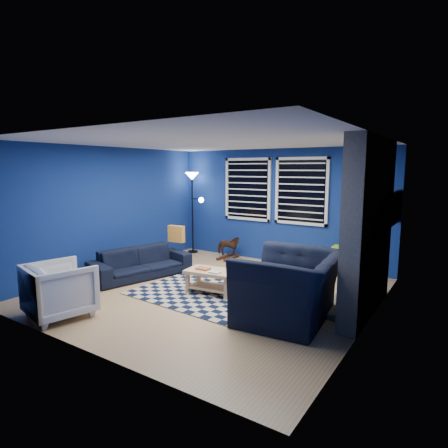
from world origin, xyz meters
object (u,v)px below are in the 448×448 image
object	(u,v)px
rocking_horse	(228,246)
coffee_table	(211,276)
cabinet	(341,262)
armchair_big	(290,287)
tv	(394,208)
armchair_bent	(60,290)
sofa	(141,263)
floor_lamp	(193,187)

from	to	relation	value
rocking_horse	coffee_table	world-z (taller)	rocking_horse
coffee_table	cabinet	world-z (taller)	cabinet
armchair_big	cabinet	world-z (taller)	armchair_big
coffee_table	cabinet	bearing A→B (deg)	57.53
tv	armchair_bent	world-z (taller)	tv
armchair_big	cabinet	xyz separation A→B (m)	(-0.05, 2.62, -0.22)
armchair_big	armchair_bent	bearing A→B (deg)	-64.19
sofa	floor_lamp	world-z (taller)	floor_lamp
sofa	cabinet	distance (m)	3.91
armchair_bent	coffee_table	world-z (taller)	armchair_bent
tv	cabinet	distance (m)	1.50
sofa	rocking_horse	world-z (taller)	sofa
coffee_table	cabinet	xyz separation A→B (m)	(1.48, 2.33, -0.04)
sofa	coffee_table	bearing A→B (deg)	-76.04
sofa	armchair_bent	distance (m)	2.07
armchair_big	coffee_table	world-z (taller)	armchair_big
armchair_big	coffee_table	distance (m)	1.57
tv	coffee_table	size ratio (longest dim) A/B	1.12
sofa	cabinet	bearing A→B (deg)	-38.86
sofa	tv	bearing A→B (deg)	-48.24
coffee_table	tv	bearing A→B (deg)	40.74
tv	floor_lamp	size ratio (longest dim) A/B	0.50
armchair_big	rocking_horse	size ratio (longest dim) A/B	2.62
rocking_horse	coffee_table	distance (m)	2.45
tv	rocking_horse	distance (m)	3.67
tv	sofa	world-z (taller)	tv
sofa	armchair_big	size ratio (longest dim) A/B	1.33
armchair_big	tv	bearing A→B (deg)	154.11
sofa	armchair_bent	xyz separation A→B (m)	(0.47, -2.01, 0.11)
sofa	floor_lamp	distance (m)	2.65
sofa	coffee_table	distance (m)	1.69
armchair_big	coffee_table	bearing A→B (deg)	-106.41
coffee_table	cabinet	distance (m)	2.76
armchair_bent	floor_lamp	bearing A→B (deg)	-64.20
armchair_bent	rocking_horse	distance (m)	4.17
cabinet	rocking_horse	bearing A→B (deg)	-152.77
floor_lamp	armchair_bent	bearing A→B (deg)	-77.49
coffee_table	cabinet	size ratio (longest dim) A/B	1.32
armchair_bent	floor_lamp	distance (m)	4.51
tv	cabinet	size ratio (longest dim) A/B	1.48
cabinet	floor_lamp	world-z (taller)	floor_lamp
rocking_horse	armchair_bent	bearing A→B (deg)	159.96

